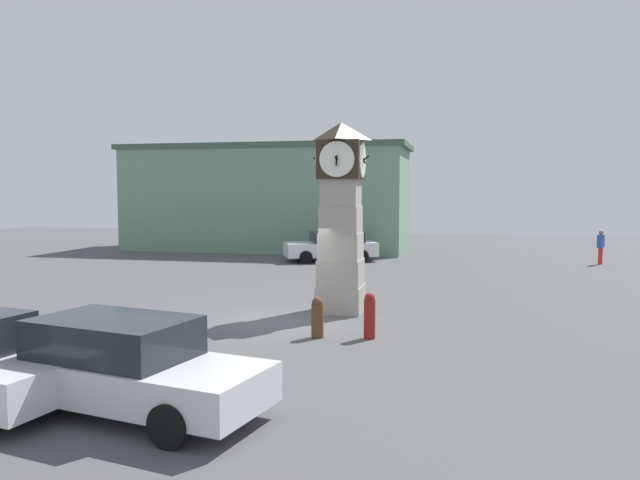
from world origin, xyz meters
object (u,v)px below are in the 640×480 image
object	(u,v)px
bollard_mid_row	(317,317)
car_far_lot	(332,246)
clock_tower	(341,218)
pedestrian_near_bench	(601,245)
car_by_building	(126,365)
bollard_near_tower	(370,315)

from	to	relation	value
bollard_mid_row	car_far_lot	world-z (taller)	car_far_lot
clock_tower	pedestrian_near_bench	xyz separation A→B (m)	(10.03, 14.46, -1.82)
car_far_lot	car_by_building	bearing A→B (deg)	-86.85
car_by_building	bollard_mid_row	bearing A→B (deg)	72.19
car_by_building	pedestrian_near_bench	size ratio (longest dim) A/B	2.87
bollard_near_tower	car_far_lot	xyz separation A→B (m)	(-4.30, 16.14, 0.20)
bollard_mid_row	car_by_building	size ratio (longest dim) A/B	0.21
bollard_mid_row	bollard_near_tower	bearing A→B (deg)	7.73
clock_tower	car_far_lot	world-z (taller)	clock_tower
pedestrian_near_bench	car_far_lot	bearing A→B (deg)	-173.54
pedestrian_near_bench	clock_tower	bearing A→B (deg)	-124.75
bollard_mid_row	clock_tower	bearing A→B (deg)	91.18
clock_tower	car_by_building	xyz separation A→B (m)	(-1.77, -9.04, -2.00)
clock_tower	bollard_mid_row	bearing A→B (deg)	-88.82
clock_tower	bollard_near_tower	size ratio (longest dim) A/B	4.95
bollard_near_tower	pedestrian_near_bench	xyz separation A→B (m)	(8.71, 17.61, 0.39)
car_far_lot	bollard_near_tower	bearing A→B (deg)	-75.06
clock_tower	bollard_mid_row	distance (m)	4.02
car_far_lot	bollard_mid_row	bearing A→B (deg)	-79.41
bollard_mid_row	pedestrian_near_bench	bearing A→B (deg)	60.74
bollard_near_tower	pedestrian_near_bench	bearing A→B (deg)	63.69
car_by_building	car_far_lot	world-z (taller)	car_by_building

